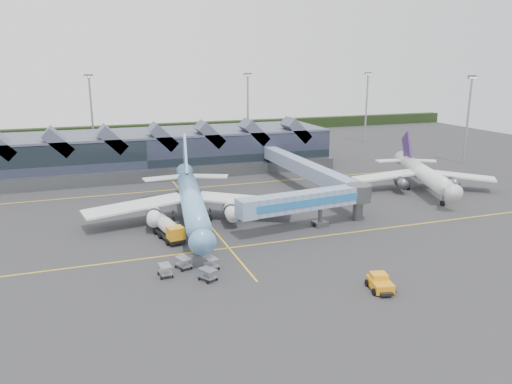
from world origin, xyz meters
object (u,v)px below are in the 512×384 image
object	(u,v)px
main_airliner	(191,199)
pushback_tug	(380,283)
fuel_truck	(167,227)
regional_jet	(423,173)
jet_bridge	(316,200)

from	to	relation	value
main_airliner	pushback_tug	world-z (taller)	main_airliner
pushback_tug	fuel_truck	bearing A→B (deg)	140.15
fuel_truck	main_airliner	bearing A→B (deg)	41.81
regional_jet	jet_bridge	distance (m)	34.74
main_airliner	fuel_truck	bearing A→B (deg)	-119.10
main_airliner	jet_bridge	xyz separation A→B (m)	(17.92, -9.59, 0.61)
pushback_tug	regional_jet	bearing A→B (deg)	59.68
main_airliner	regional_jet	bearing A→B (deg)	14.26
regional_jet	pushback_tug	xyz separation A→B (m)	(-34.51, -37.54, -2.70)
main_airliner	fuel_truck	size ratio (longest dim) A/B	4.51
regional_jet	pushback_tug	size ratio (longest dim) A/B	7.13
fuel_truck	pushback_tug	xyz separation A→B (m)	(20.16, -25.92, -0.86)
main_airliner	jet_bridge	distance (m)	20.33
regional_jet	jet_bridge	xyz separation A→B (m)	(-31.56, -14.49, 0.93)
jet_bridge	fuel_truck	size ratio (longest dim) A/B	2.67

